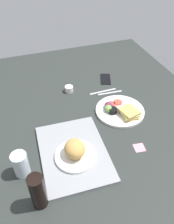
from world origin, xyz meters
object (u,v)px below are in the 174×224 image
fork (110,93)px  sticky_note (139,148)px  soda_bottle (38,192)px  serving_tray (74,152)px  drinking_glass (21,164)px  plate_with_salad (120,111)px  cell_phone (106,79)px  bread_plate_near (75,152)px  knife (103,91)px  espresso_cup (69,89)px

fork → sticky_note: (-49.44, 4.55, -0.19)cm
soda_bottle → fork: size_ratio=1.08×
sticky_note → serving_tray: bearing=77.4°
serving_tray → soda_bottle: (-20.83, 20.62, 8.39)cm
drinking_glass → soda_bottle: bearing=-163.9°
plate_with_salad → cell_phone: plate_with_salad is taller
bread_plate_near → plate_with_salad: (24.32, -35.87, -3.51)cm
bread_plate_near → knife: bread_plate_near is taller
fork → knife: same height
drinking_glass → fork: (44.85, -64.05, -6.08)cm
cell_phone → drinking_glass: bearing=152.3°
serving_tray → sticky_note: bearing=-102.6°
cell_phone → knife: bearing=170.9°
serving_tray → bread_plate_near: 5.34cm
serving_tray → cell_phone: size_ratio=3.13×
serving_tray → espresso_cup: (52.83, -12.43, 1.20)cm
fork → cell_phone: (16.72, -3.65, 0.15)cm
bread_plate_near → knife: bearing=-35.5°
soda_bottle → cell_phone: bearing=-38.2°
soda_bottle → espresso_cup: bearing=-24.2°
bread_plate_near → soda_bottle: 27.48cm
espresso_cup → knife: espresso_cup is taller
fork → cell_phone: bearing=-99.0°
espresso_cup → sticky_note: (-60.38, -21.28, -1.94)cm
fork → knife: (3.00, 4.00, 0.00)cm
serving_tray → soda_bottle: soda_bottle is taller
knife → soda_bottle: bearing=49.0°
bread_plate_near → espresso_cup: bearing=-12.6°
drinking_glass → sticky_note: 60.00cm
plate_with_salad → soda_bottle: bearing=126.7°
serving_tray → fork: 56.73cm
soda_bottle → drinking_glass: bearing=16.1°
bread_plate_near → plate_with_salad: 43.49cm
soda_bottle → cell_phone: size_ratio=1.28×
knife → plate_with_salad: bearing=92.8°
fork → cell_phone: size_ratio=1.18×
soda_bottle → sticky_note: size_ratio=3.28×
bread_plate_near → espresso_cup: size_ratio=3.65×
bread_plate_near → fork: bread_plate_near is taller
sticky_note → soda_bottle: bearing=103.7°
cell_phone → sticky_note: size_ratio=2.57×
fork → cell_phone: cell_phone is taller
fork → knife: bearing=-33.5°
plate_with_salad → soda_bottle: (-42.06, 56.47, 7.53)cm
knife → cell_phone: cell_phone is taller
bread_plate_near → sticky_note: bearing=-97.5°
knife → bread_plate_near: bearing=53.4°
plate_with_salad → espresso_cup: bearing=36.6°
bread_plate_near → fork: bearing=-40.4°
plate_with_salad → soda_bottle: soda_bottle is taller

